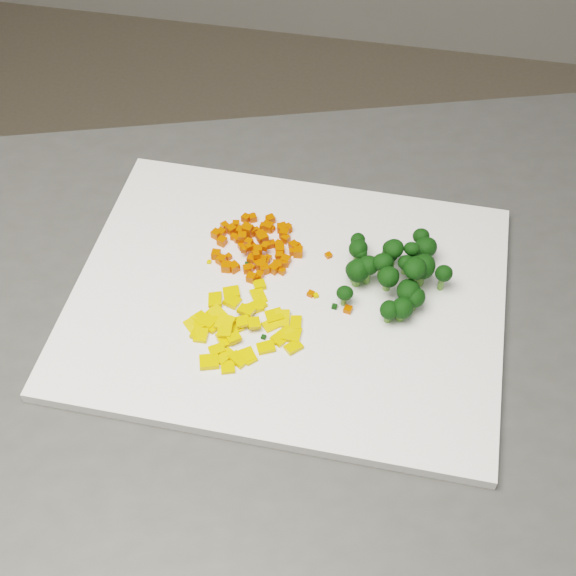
% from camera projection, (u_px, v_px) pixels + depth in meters
% --- Properties ---
extents(counter_block, '(1.12, 0.94, 0.90)m').
position_uv_depth(counter_block, '(322.00, 495.00, 1.20)').
color(counter_block, '#41413E').
rests_on(counter_block, ground).
extents(cutting_board, '(0.46, 0.36, 0.01)m').
position_uv_depth(cutting_board, '(288.00, 298.00, 0.86)').
color(cutting_board, white).
rests_on(cutting_board, counter_block).
extents(carrot_pile, '(0.10, 0.10, 0.03)m').
position_uv_depth(carrot_pile, '(254.00, 241.00, 0.89)').
color(carrot_pile, '#D13A02').
rests_on(carrot_pile, cutting_board).
extents(pepper_pile, '(0.12, 0.12, 0.02)m').
position_uv_depth(pepper_pile, '(244.00, 321.00, 0.82)').
color(pepper_pile, '#F3AE0C').
rests_on(pepper_pile, cutting_board).
extents(broccoli_pile, '(0.12, 0.12, 0.06)m').
position_uv_depth(broccoli_pile, '(394.00, 267.00, 0.84)').
color(broccoli_pile, black).
rests_on(broccoli_pile, cutting_board).
extents(carrot_cube_0, '(0.01, 0.01, 0.01)m').
position_uv_depth(carrot_cube_0, '(251.00, 232.00, 0.91)').
color(carrot_cube_0, '#D13A02').
rests_on(carrot_cube_0, carrot_pile).
extents(carrot_cube_1, '(0.01, 0.01, 0.01)m').
position_uv_depth(carrot_cube_1, '(216.00, 255.00, 0.89)').
color(carrot_cube_1, '#D13A02').
rests_on(carrot_cube_1, carrot_pile).
extents(carrot_cube_2, '(0.01, 0.01, 0.01)m').
position_uv_depth(carrot_cube_2, '(260.00, 275.00, 0.87)').
color(carrot_cube_2, '#D13A02').
rests_on(carrot_cube_2, carrot_pile).
extents(carrot_cube_3, '(0.01, 0.01, 0.01)m').
position_uv_depth(carrot_cube_3, '(263.00, 239.00, 0.90)').
color(carrot_cube_3, '#D13A02').
rests_on(carrot_cube_3, carrot_pile).
extents(carrot_cube_4, '(0.01, 0.01, 0.01)m').
position_uv_depth(carrot_cube_4, '(252.00, 217.00, 0.92)').
color(carrot_cube_4, '#D13A02').
rests_on(carrot_cube_4, carrot_pile).
extents(carrot_cube_5, '(0.01, 0.01, 0.01)m').
position_uv_depth(carrot_cube_5, '(284.00, 233.00, 0.91)').
color(carrot_cube_5, '#D13A02').
rests_on(carrot_cube_5, carrot_pile).
extents(carrot_cube_6, '(0.01, 0.01, 0.01)m').
position_uv_depth(carrot_cube_6, '(237.00, 239.00, 0.90)').
color(carrot_cube_6, '#D13A02').
rests_on(carrot_cube_6, carrot_pile).
extents(carrot_cube_7, '(0.01, 0.01, 0.01)m').
position_uv_depth(carrot_cube_7, '(268.00, 258.00, 0.88)').
color(carrot_cube_7, '#D13A02').
rests_on(carrot_cube_7, carrot_pile).
extents(carrot_cube_8, '(0.01, 0.01, 0.01)m').
position_uv_depth(carrot_cube_8, '(258.00, 264.00, 0.88)').
color(carrot_cube_8, '#D13A02').
rests_on(carrot_cube_8, carrot_pile).
extents(carrot_cube_9, '(0.01, 0.01, 0.01)m').
position_uv_depth(carrot_cube_9, '(279.00, 256.00, 0.89)').
color(carrot_cube_9, '#D13A02').
rests_on(carrot_cube_9, carrot_pile).
extents(carrot_cube_10, '(0.01, 0.01, 0.01)m').
position_uv_depth(carrot_cube_10, '(288.00, 228.00, 0.91)').
color(carrot_cube_10, '#D13A02').
rests_on(carrot_cube_10, carrot_pile).
extents(carrot_cube_11, '(0.01, 0.01, 0.01)m').
position_uv_depth(carrot_cube_11, '(216.00, 234.00, 0.91)').
color(carrot_cube_11, '#D13A02').
rests_on(carrot_cube_11, carrot_pile).
extents(carrot_cube_12, '(0.01, 0.01, 0.01)m').
position_uv_depth(carrot_cube_12, '(228.00, 257.00, 0.89)').
color(carrot_cube_12, '#D13A02').
rests_on(carrot_cube_12, carrot_pile).
extents(carrot_cube_13, '(0.01, 0.01, 0.01)m').
position_uv_depth(carrot_cube_13, '(251.00, 268.00, 0.87)').
color(carrot_cube_13, '#D13A02').
rests_on(carrot_cube_13, carrot_pile).
extents(carrot_cube_14, '(0.01, 0.01, 0.01)m').
position_uv_depth(carrot_cube_14, '(253.00, 218.00, 0.92)').
color(carrot_cube_14, '#D13A02').
rests_on(carrot_cube_14, carrot_pile).
extents(carrot_cube_15, '(0.01, 0.01, 0.01)m').
position_uv_depth(carrot_cube_15, '(226.00, 267.00, 0.87)').
color(carrot_cube_15, '#D13A02').
rests_on(carrot_cube_15, carrot_pile).
extents(carrot_cube_16, '(0.01, 0.01, 0.01)m').
position_uv_depth(carrot_cube_16, '(251.00, 278.00, 0.86)').
color(carrot_cube_16, '#D13A02').
rests_on(carrot_cube_16, carrot_pile).
extents(carrot_cube_17, '(0.01, 0.01, 0.01)m').
position_uv_depth(carrot_cube_17, '(282.00, 228.00, 0.91)').
color(carrot_cube_17, '#D13A02').
rests_on(carrot_cube_17, carrot_pile).
extents(carrot_cube_18, '(0.01, 0.01, 0.01)m').
position_uv_depth(carrot_cube_18, '(272.00, 244.00, 0.90)').
color(carrot_cube_18, '#D13A02').
rests_on(carrot_cube_18, carrot_pile).
extents(carrot_cube_19, '(0.01, 0.01, 0.01)m').
position_uv_depth(carrot_cube_19, '(279.00, 247.00, 0.89)').
color(carrot_cube_19, '#D13A02').
rests_on(carrot_cube_19, carrot_pile).
extents(carrot_cube_20, '(0.01, 0.01, 0.01)m').
position_uv_depth(carrot_cube_20, '(271.00, 229.00, 0.91)').
color(carrot_cube_20, '#D13A02').
rests_on(carrot_cube_20, carrot_pile).
extents(carrot_cube_21, '(0.01, 0.01, 0.01)m').
position_uv_depth(carrot_cube_21, '(225.00, 226.00, 0.92)').
color(carrot_cube_21, '#D13A02').
rests_on(carrot_cube_21, carrot_pile).
extents(carrot_cube_22, '(0.01, 0.01, 0.01)m').
position_uv_depth(carrot_cube_22, '(292.00, 252.00, 0.89)').
color(carrot_cube_22, '#D13A02').
rests_on(carrot_cube_22, carrot_pile).
extents(carrot_cube_23, '(0.01, 0.01, 0.01)m').
position_uv_depth(carrot_cube_23, '(253.00, 251.00, 0.89)').
color(carrot_cube_23, '#D13A02').
rests_on(carrot_cube_23, carrot_pile).
extents(carrot_cube_24, '(0.01, 0.01, 0.01)m').
position_uv_depth(carrot_cube_24, '(282.00, 271.00, 0.87)').
color(carrot_cube_24, '#D13A02').
rests_on(carrot_cube_24, carrot_pile).
extents(carrot_cube_25, '(0.01, 0.01, 0.01)m').
position_uv_depth(carrot_cube_25, '(256.00, 255.00, 0.87)').
color(carrot_cube_25, '#D13A02').
rests_on(carrot_cube_25, carrot_pile).
extents(carrot_cube_26, '(0.01, 0.01, 0.01)m').
position_uv_depth(carrot_cube_26, '(222.00, 260.00, 0.88)').
color(carrot_cube_26, '#D13A02').
rests_on(carrot_cube_26, carrot_pile).
extents(carrot_cube_27, '(0.01, 0.01, 0.01)m').
position_uv_depth(carrot_cube_27, '(268.00, 227.00, 0.91)').
color(carrot_cube_27, '#D13A02').
rests_on(carrot_cube_27, carrot_pile).
extents(carrot_cube_28, '(0.01, 0.01, 0.01)m').
position_uv_depth(carrot_cube_28, '(236.00, 224.00, 0.92)').
color(carrot_cube_28, '#D13A02').
rests_on(carrot_cube_28, carrot_pile).
extents(carrot_cube_29, '(0.01, 0.01, 0.01)m').
position_uv_depth(carrot_cube_29, '(220.00, 260.00, 0.88)').
color(carrot_cube_29, '#D13A02').
rests_on(carrot_cube_29, carrot_pile).
extents(carrot_cube_30, '(0.01, 0.01, 0.01)m').
position_uv_depth(carrot_cube_30, '(266.00, 262.00, 0.88)').
color(carrot_cube_30, '#D13A02').
rests_on(carrot_cube_30, carrot_pile).
extents(carrot_cube_31, '(0.01, 0.01, 0.01)m').
position_uv_depth(carrot_cube_31, '(246.00, 218.00, 0.92)').
color(carrot_cube_31, '#D13A02').
rests_on(carrot_cube_31, carrot_pile).
extents(carrot_cube_32, '(0.01, 0.01, 0.01)m').
position_uv_depth(carrot_cube_32, '(277.00, 266.00, 0.88)').
color(carrot_cube_32, '#D13A02').
rests_on(carrot_cube_32, carrot_pile).
extents(carrot_cube_33, '(0.01, 0.01, 0.01)m').
position_uv_depth(carrot_cube_33, '(234.00, 237.00, 0.91)').
color(carrot_cube_33, '#D13A02').
rests_on(carrot_cube_33, carrot_pile).
extents(carrot_cube_34, '(0.01, 0.01, 0.01)m').
position_uv_depth(carrot_cube_34, '(271.00, 219.00, 0.92)').
color(carrot_cube_34, '#D13A02').
rests_on(carrot_cube_34, carrot_pile).
extents(carrot_cube_35, '(0.01, 0.01, 0.01)m').
position_uv_depth(carrot_cube_35, '(249.00, 247.00, 0.88)').
color(carrot_cube_35, '#D13A02').
rests_on(carrot_cube_35, carrot_pile).
extents(carrot_cube_36, '(0.01, 0.01, 0.01)m').
position_uv_depth(carrot_cube_36, '(256.00, 231.00, 0.91)').
color(carrot_cube_36, '#D13A02').
rests_on(carrot_cube_36, carrot_pile).
extents(carrot_cube_37, '(0.01, 0.01, 0.01)m').
position_uv_depth(carrot_cube_37, '(242.00, 237.00, 0.89)').
color(carrot_cube_37, '#D13A02').
rests_on(carrot_cube_37, carrot_pile).
extents(carrot_cube_38, '(0.01, 0.01, 0.01)m').
position_uv_depth(carrot_cube_38, '(225.00, 264.00, 0.88)').
color(carrot_cube_38, '#D13A02').
rests_on(carrot_cube_38, carrot_pile).
extents(carrot_cube_39, '(0.01, 0.01, 0.01)m').
position_uv_depth(carrot_cube_39, '(267.00, 245.00, 0.88)').
color(carrot_cube_39, '#D13A02').
rests_on(carrot_cube_39, carrot_pile).
extents(carrot_cube_40, '(0.01, 0.01, 0.01)m').
position_uv_depth(carrot_cube_40, '(281.00, 228.00, 0.91)').
color(carrot_cube_40, '#D13A02').
rests_on(carrot_cube_40, carrot_pile).
extents(carrot_cube_41, '(0.01, 0.01, 0.01)m').
position_uv_depth(carrot_cube_41, '(258.00, 250.00, 0.88)').
color(carrot_cube_41, '#D13A02').
rests_on(carrot_cube_41, carrot_pile).
extents(carrot_cube_42, '(0.01, 0.01, 0.01)m').
position_uv_depth(carrot_cube_42, '(264.00, 238.00, 0.89)').
color(carrot_cube_42, '#D13A02').
rests_on(carrot_cube_42, carrot_pile).
extents(carrot_cube_43, '(0.01, 0.01, 0.01)m').
position_uv_depth(carrot_cube_43, '(252.00, 259.00, 0.88)').
color(carrot_cube_43, '#D13A02').
rests_on(carrot_cube_43, carrot_pile).
extents(carrot_cube_44, '(0.01, 0.01, 0.01)m').
position_uv_depth(carrot_cube_44, '(216.00, 254.00, 0.89)').
color(carrot_cube_44, '#D13A02').
rests_on(carrot_cube_44, carrot_pile).
extents(carrot_cube_45, '(0.01, 0.01, 0.01)m').
position_uv_depth(carrot_cube_45, '(248.00, 230.00, 0.90)').
color(carrot_cube_45, '#D13A02').
rests_on(carrot_cube_45, carrot_pile).
extents(carrot_cube_46, '(0.01, 0.01, 0.01)m').
position_uv_depth(carrot_cube_46, '(231.00, 230.00, 0.91)').
color(carrot_cube_46, '#D13A02').
rests_on(carrot_cube_46, carrot_pile).
extents(carrot_cube_47, '(0.01, 0.01, 0.01)m').
position_uv_depth(carrot_cube_47, '(262.00, 268.00, 0.88)').
color(carrot_cube_47, '#D13A02').
rests_on(carrot_cube_47, carrot_pile).
extents(carrot_cube_48, '(0.01, 0.01, 0.01)m').
position_uv_depth(carrot_cube_48, '(263.00, 227.00, 0.92)').
color(carrot_cube_48, '#D13A02').
rests_on(carrot_cube_48, carrot_pile).
extents(carrot_cube_49, '(0.01, 0.01, 0.01)m').
position_uv_depth(carrot_cube_49, '(221.00, 233.00, 0.91)').
color(carrot_cube_49, '#D13A02').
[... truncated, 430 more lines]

